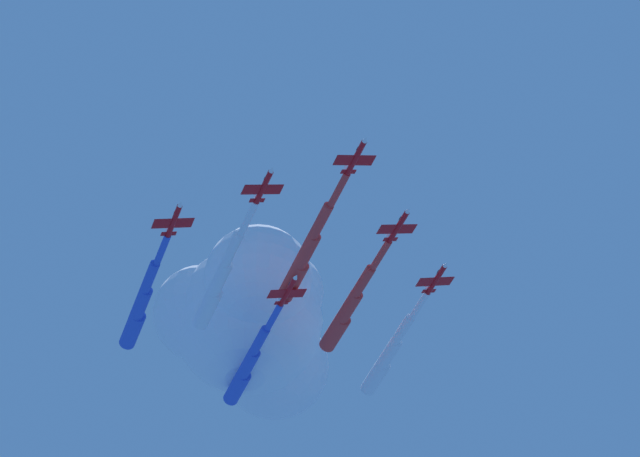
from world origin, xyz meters
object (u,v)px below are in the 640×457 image
jet_port_outer (249,364)px  jet_starboard_mid (142,303)px  jet_port_mid (389,353)px  jet_port_inner (349,307)px  jet_starboard_inner (220,279)px  jet_lead (307,251)px

jet_port_outer → jet_starboard_mid: bearing=-45.5°
jet_port_mid → jet_port_inner: bearing=-28.7°
jet_port_inner → jet_port_outer: 29.01m
jet_port_inner → jet_port_mid: (-17.04, 9.32, 0.97)m
jet_starboard_mid → jet_port_outer: jet_port_outer is taller
jet_starboard_inner → jet_starboard_mid: jet_starboard_inner is taller
jet_lead → jet_port_outer: (-34.13, -12.93, -2.63)m
jet_port_mid → jet_starboard_mid: (19.47, -53.02, -2.33)m
jet_lead → jet_port_outer: bearing=-159.2°
jet_starboard_inner → jet_port_mid: jet_starboard_inner is taller
jet_starboard_inner → jet_port_outer: bearing=168.9°
jet_port_mid → jet_port_outer: bearing=-93.5°
jet_lead → jet_port_inner: 17.76m
jet_starboard_inner → jet_starboard_mid: size_ratio=1.07×
jet_port_inner → jet_starboard_mid: 43.79m
jet_lead → jet_port_outer: 36.59m
jet_starboard_inner → jet_lead: bearing=66.9°
jet_port_outer → jet_starboard_inner: bearing=-11.1°
jet_starboard_inner → jet_port_outer: 26.96m
jet_port_inner → jet_starboard_inner: 28.17m
jet_lead → jet_starboard_mid: size_ratio=1.04×
jet_port_outer → jet_port_mid: bearing=86.5°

